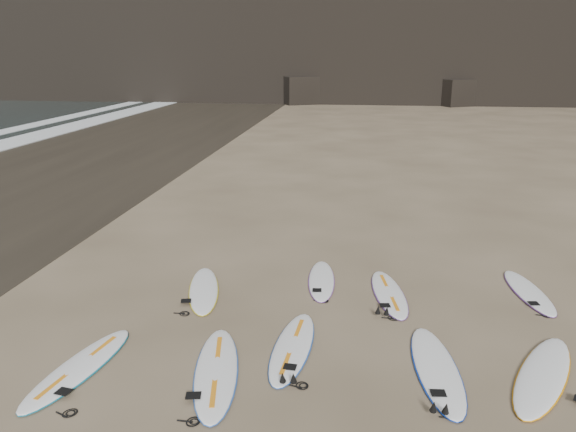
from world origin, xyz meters
name	(u,v)px	position (x,y,z in m)	size (l,w,h in m)	color
ground	(347,363)	(0.00, 0.00, 0.00)	(240.00, 240.00, 0.00)	#897559
surfboard_0	(79,367)	(-4.12, -0.74, 0.05)	(0.61, 2.54, 0.09)	white
surfboard_1	(216,371)	(-1.98, -0.56, 0.05)	(0.64, 2.65, 0.10)	white
surfboard_2	(293,346)	(-0.91, 0.33, 0.04)	(0.59, 2.45, 0.09)	white
surfboard_3	(437,368)	(1.38, -0.04, 0.05)	(0.63, 2.62, 0.09)	white
surfboard_4	(543,374)	(2.97, 0.00, 0.05)	(0.64, 2.66, 0.10)	white
surfboard_5	(204,289)	(-3.01, 2.39, 0.04)	(0.58, 2.40, 0.09)	white
surfboard_6	(321,280)	(-0.65, 3.21, 0.04)	(0.53, 2.22, 0.08)	white
surfboard_7	(389,293)	(0.76, 2.70, 0.04)	(0.57, 2.36, 0.09)	white
surfboard_8	(529,292)	(3.59, 3.16, 0.04)	(0.55, 2.28, 0.08)	white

